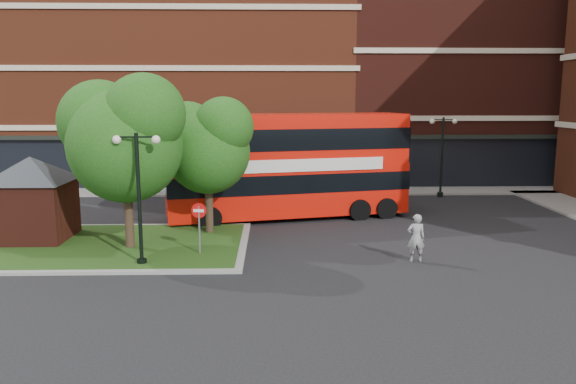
{
  "coord_description": "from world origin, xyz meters",
  "views": [
    {
      "loc": [
        -0.57,
        -20.17,
        6.32
      ],
      "look_at": [
        0.1,
        4.92,
        2.0
      ],
      "focal_mm": 35.0,
      "sensor_mm": 36.0,
      "label": 1
    }
  ],
  "objects_px": {
    "car_silver": "(218,184)",
    "woman": "(416,238)",
    "car_white": "(338,185)",
    "bus": "(288,159)"
  },
  "relations": [
    {
      "from": "car_silver",
      "to": "car_white",
      "type": "height_order",
      "value": "car_white"
    },
    {
      "from": "bus",
      "to": "car_silver",
      "type": "distance_m",
      "value": 8.97
    },
    {
      "from": "bus",
      "to": "car_white",
      "type": "distance_m",
      "value": 7.19
    },
    {
      "from": "woman",
      "to": "car_white",
      "type": "bearing_deg",
      "value": -82.37
    },
    {
      "from": "car_silver",
      "to": "woman",
      "type": "bearing_deg",
      "value": -152.16
    },
    {
      "from": "car_silver",
      "to": "car_white",
      "type": "xyz_separation_m",
      "value": [
        7.7,
        -1.5,
        0.12
      ]
    },
    {
      "from": "woman",
      "to": "car_silver",
      "type": "bearing_deg",
      "value": -57.54
    },
    {
      "from": "car_silver",
      "to": "car_white",
      "type": "distance_m",
      "value": 7.85
    },
    {
      "from": "bus",
      "to": "woman",
      "type": "distance_m",
      "value": 9.52
    },
    {
      "from": "woman",
      "to": "car_white",
      "type": "relative_size",
      "value": 0.41
    }
  ]
}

